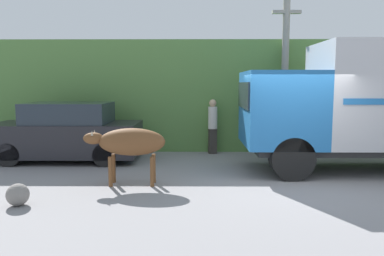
{
  "coord_description": "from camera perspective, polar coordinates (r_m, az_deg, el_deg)",
  "views": [
    {
      "loc": [
        -2.37,
        -8.51,
        2.29
      ],
      "look_at": [
        -2.44,
        0.51,
        1.22
      ],
      "focal_mm": 35.0,
      "sensor_mm": 36.0,
      "label": 1
    }
  ],
  "objects": [
    {
      "name": "ground_plane",
      "position": [
        9.13,
        15.66,
        -8.01
      ],
      "size": [
        60.0,
        60.0,
        0.0
      ],
      "primitive_type": "plane",
      "color": "gray"
    },
    {
      "name": "utility_pole",
      "position": [
        12.48,
        13.96,
        8.41
      ],
      "size": [
        0.9,
        0.22,
        5.15
      ],
      "color": "gray",
      "rests_on": "ground_plane"
    },
    {
      "name": "building_backdrop",
      "position": [
        14.66,
        -16.14,
        2.98
      ],
      "size": [
        5.92,
        2.7,
        2.75
      ],
      "color": "#C6B793",
      "rests_on": "ground_plane"
    },
    {
      "name": "pedestrian_on_hill",
      "position": [
        12.22,
        3.17,
        0.74
      ],
      "size": [
        0.37,
        0.37,
        1.78
      ],
      "rotation": [
        0.0,
        0.0,
        3.44
      ],
      "color": "#38332D",
      "rests_on": "ground_plane"
    },
    {
      "name": "cargo_truck",
      "position": [
        10.74,
        25.87,
        3.6
      ],
      "size": [
        6.34,
        2.34,
        3.33
      ],
      "rotation": [
        0.0,
        0.0,
        -0.06
      ],
      "color": "#2D2D2D",
      "rests_on": "ground_plane"
    },
    {
      "name": "parked_suv",
      "position": [
        11.7,
        -18.53,
        -0.74
      ],
      "size": [
        4.3,
        1.84,
        1.73
      ],
      "rotation": [
        0.0,
        0.0,
        0.05
      ],
      "color": "#232328",
      "rests_on": "ground_plane"
    },
    {
      "name": "brown_cow",
      "position": [
        8.54,
        -9.45,
        -2.21
      ],
      "size": [
        1.85,
        0.62,
        1.3
      ],
      "rotation": [
        0.0,
        0.0,
        -0.05
      ],
      "color": "brown",
      "rests_on": "ground_plane"
    },
    {
      "name": "hillside_embankment",
      "position": [
        15.4,
        9.36,
        5.11
      ],
      "size": [
        32.0,
        5.52,
        3.73
      ],
      "color": "#568442",
      "rests_on": "ground_plane"
    },
    {
      "name": "roadside_rock",
      "position": [
        7.87,
        -25.02,
        -9.19
      ],
      "size": [
        0.42,
        0.42,
        0.42
      ],
      "color": "gray",
      "rests_on": "ground_plane"
    }
  ]
}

